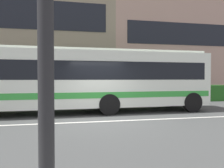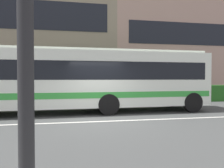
{
  "view_description": "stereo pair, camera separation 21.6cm",
  "coord_description": "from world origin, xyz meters",
  "views": [
    {
      "loc": [
        -1.5,
        -8.76,
        1.74
      ],
      "look_at": [
        0.93,
        2.92,
        1.43
      ],
      "focal_mm": 35.72,
      "sensor_mm": 36.0,
      "label": 1
    },
    {
      "loc": [
        -1.29,
        -8.81,
        1.74
      ],
      "look_at": [
        0.93,
        2.92,
        1.43
      ],
      "focal_mm": 35.72,
      "sensor_mm": 36.0,
      "label": 2
    }
  ],
  "objects": [
    {
      "name": "ground_plane",
      "position": [
        0.0,
        0.0,
        0.0
      ],
      "size": [
        160.0,
        160.0,
        0.0
      ],
      "primitive_type": "plane",
      "color": "#444644"
    },
    {
      "name": "lane_centre_line",
      "position": [
        0.0,
        0.0,
        0.0
      ],
      "size": [
        60.0,
        0.16,
        0.01
      ],
      "primitive_type": "cube",
      "color": "silver",
      "rests_on": "ground_plane"
    },
    {
      "name": "hedge_row_far",
      "position": [
        2.89,
        6.52,
        0.6
      ],
      "size": [
        15.57,
        1.1,
        1.2
      ],
      "primitive_type": "cube",
      "color": "#255E1F",
      "rests_on": "ground_plane"
    },
    {
      "name": "apartment_block_right",
      "position": [
        15.0,
        13.7,
        4.88
      ],
      "size": [
        24.81,
        8.7,
        9.76
      ],
      "color": "tan",
      "rests_on": "ground_plane"
    },
    {
      "name": "transit_bus",
      "position": [
        -0.3,
        2.57,
        1.74
      ],
      "size": [
        12.32,
        2.81,
        3.15
      ],
      "color": "silver",
      "rests_on": "ground_plane"
    }
  ]
}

